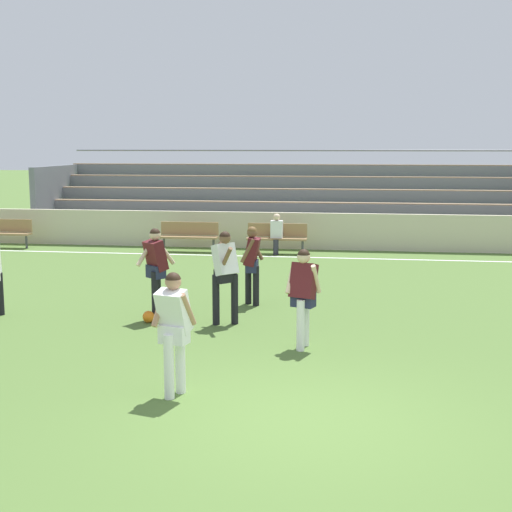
{
  "coord_description": "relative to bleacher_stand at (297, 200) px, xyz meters",
  "views": [
    {
      "loc": [
        0.53,
        -7.93,
        3.22
      ],
      "look_at": [
        -1.5,
        6.31,
        0.96
      ],
      "focal_mm": 49.33,
      "sensor_mm": 36.0,
      "label": 1
    }
  ],
  "objects": [
    {
      "name": "bench_centre_sideline",
      "position": [
        -0.27,
        -3.87,
        -0.78
      ],
      "size": [
        1.8,
        0.4,
        0.9
      ],
      "color": "#99754C",
      "rests_on": "ground"
    },
    {
      "name": "field_line_sideline",
      "position": [
        1.53,
        -4.54,
        -1.32
      ],
      "size": [
        44.0,
        0.12,
        0.01
      ],
      "primitive_type": "cube",
      "color": "white",
      "rests_on": "ground"
    },
    {
      "name": "player_dark_pressing_high",
      "position": [
        1.27,
        -13.8,
        -0.38
      ],
      "size": [
        0.58,
        0.46,
        1.61
      ],
      "color": "white",
      "rests_on": "ground"
    },
    {
      "name": "player_dark_overlapping",
      "position": [
        -1.59,
        -12.28,
        -0.3
      ],
      "size": [
        0.67,
        0.51,
        1.72
      ],
      "color": "black",
      "rests_on": "ground"
    },
    {
      "name": "bleacher_stand",
      "position": [
        0.0,
        0.0,
        0.0
      ],
      "size": [
        17.93,
        4.33,
        3.07
      ],
      "color": "#897051",
      "rests_on": "ground"
    },
    {
      "name": "spectator_seated",
      "position": [
        -0.27,
        -3.98,
        -0.62
      ],
      "size": [
        0.36,
        0.42,
        1.21
      ],
      "color": "#2D2D38",
      "rests_on": "ground"
    },
    {
      "name": "player_white_challenging",
      "position": [
        -0.24,
        -12.47,
        -0.31
      ],
      "size": [
        0.53,
        0.72,
        1.71
      ],
      "color": "black",
      "rests_on": "ground"
    },
    {
      "name": "bench_near_bin",
      "position": [
        -2.98,
        -3.87,
        -0.78
      ],
      "size": [
        1.8,
        0.4,
        0.9
      ],
      "color": "#99754C",
      "rests_on": "ground"
    },
    {
      "name": "player_white_on_ball",
      "position": [
        -0.21,
        -16.21,
        -0.36
      ],
      "size": [
        0.55,
        0.46,
        1.63
      ],
      "color": "white",
      "rests_on": "ground"
    },
    {
      "name": "bench_far_left",
      "position": [
        -9.02,
        -3.87,
        -0.78
      ],
      "size": [
        1.8,
        0.4,
        0.9
      ],
      "color": "#99754C",
      "rests_on": "ground"
    },
    {
      "name": "sideline_wall",
      "position": [
        1.53,
        -2.88,
        -0.75
      ],
      "size": [
        48.0,
        0.16,
        1.14
      ],
      "primitive_type": "cube",
      "color": "beige",
      "rests_on": "ground"
    },
    {
      "name": "ground_plane",
      "position": [
        1.53,
        -16.8,
        -1.33
      ],
      "size": [
        160.0,
        160.0,
        0.0
      ],
      "primitive_type": "plane",
      "color": "#4C6B30"
    },
    {
      "name": "player_dark_wide_left",
      "position": [
        0.0,
        -10.83,
        -0.38
      ],
      "size": [
        0.43,
        0.44,
        1.61
      ],
      "color": "black",
      "rests_on": "ground"
    },
    {
      "name": "soccer_ball",
      "position": [
        -1.67,
        -12.56,
        -1.22
      ],
      "size": [
        0.22,
        0.22,
        0.22
      ],
      "primitive_type": "sphere",
      "color": "orange",
      "rests_on": "ground"
    }
  ]
}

